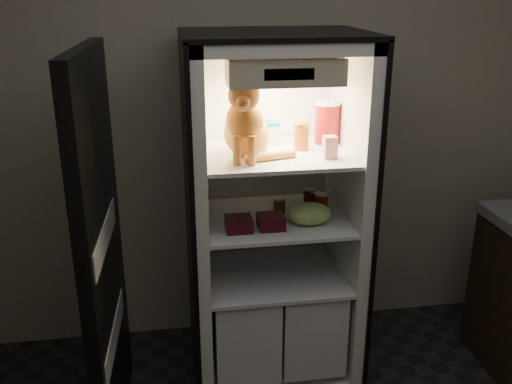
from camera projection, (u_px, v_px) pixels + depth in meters
room_shell at (370, 168)px, 1.52m from camera, size 3.60×3.60×3.60m
refrigerator at (272, 237)px, 3.09m from camera, size 0.90×0.72×1.88m
fridge_door at (102, 259)px, 2.57m from camera, size 0.10×0.87×1.85m
tabby_cat at (246, 125)px, 2.71m from camera, size 0.36×0.43×0.44m
parmesan_shaker at (261, 134)px, 2.86m from camera, size 0.06×0.06×0.16m
mayo_tub at (272, 133)px, 2.98m from camera, size 0.08×0.08×0.12m
salsa_jar at (301, 137)px, 2.88m from camera, size 0.08×0.08×0.14m
pepper_jar at (327, 122)px, 2.99m from camera, size 0.13×0.13×0.22m
cream_carton at (330, 147)px, 2.74m from camera, size 0.06×0.06×0.11m
soda_can_a at (310, 200)px, 3.04m from camera, size 0.07×0.07×0.12m
soda_can_b at (314, 201)px, 3.02m from camera, size 0.06×0.06×0.12m
soda_can_c at (321, 206)px, 2.95m from camera, size 0.07×0.07×0.13m
condiment_jar at (279, 206)px, 3.01m from camera, size 0.06×0.06×0.09m
grape_bag at (309, 214)px, 2.87m from camera, size 0.22×0.16×0.11m
berry_box_left at (239, 224)px, 2.80m from camera, size 0.13×0.13×0.06m
berry_box_right at (271, 222)px, 2.83m from camera, size 0.13×0.13×0.06m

